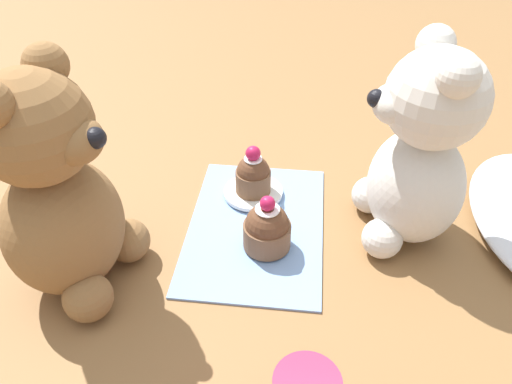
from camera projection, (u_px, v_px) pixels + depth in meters
name	position (u px, v px, depth m)	size (l,w,h in m)	color
ground_plane	(256.00, 227.00, 0.62)	(4.00, 4.00, 0.00)	olive
knitted_placemat	(256.00, 226.00, 0.61)	(0.24, 0.16, 0.01)	#7A9ED1
teddy_bear_cream	(420.00, 153.00, 0.54)	(0.13, 0.13, 0.24)	silver
teddy_bear_tan	(58.00, 195.00, 0.48)	(0.15, 0.14, 0.25)	olive
cupcake_near_cream_bear	(267.00, 228.00, 0.57)	(0.06, 0.06, 0.07)	brown
saucer_plate	(253.00, 192.00, 0.66)	(0.08, 0.08, 0.01)	white
cupcake_near_tan_bear	(253.00, 175.00, 0.64)	(0.05, 0.05, 0.07)	brown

